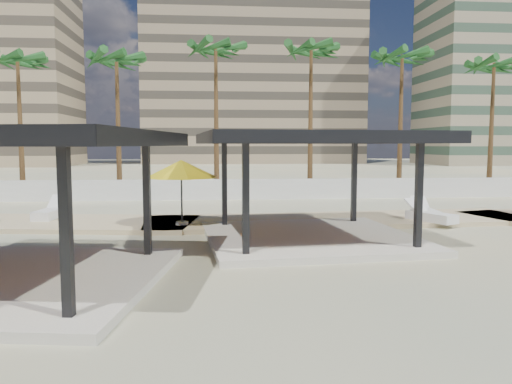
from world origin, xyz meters
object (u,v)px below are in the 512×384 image
at_px(lounger_a, 51,213).
at_px(lounger_c, 430,216).
at_px(lounger_b, 425,212).
at_px(pavilion_central, 310,177).
at_px(pavilion_west, 6,194).

distance_m(lounger_a, lounger_c, 15.61).
xyz_separation_m(lounger_b, lounger_c, (-0.32, -1.19, 0.01)).
height_order(pavilion_central, lounger_b, pavilion_central).
bearing_deg(lounger_a, lounger_b, -88.69).
distance_m(pavilion_west, lounger_b, 16.25).
height_order(lounger_a, lounger_b, lounger_a).
bearing_deg(lounger_c, pavilion_central, 91.31).
height_order(pavilion_central, lounger_c, pavilion_central).
bearing_deg(lounger_a, pavilion_west, -162.64).
distance_m(lounger_b, lounger_c, 1.24).
bearing_deg(pavilion_central, pavilion_west, -154.32).
height_order(pavilion_west, lounger_a, pavilion_west).
distance_m(lounger_a, lounger_b, 15.80).
height_order(pavilion_central, pavilion_west, pavilion_central).
relative_size(pavilion_central, lounger_a, 3.32).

